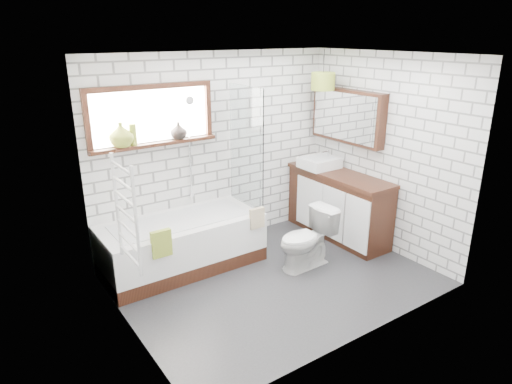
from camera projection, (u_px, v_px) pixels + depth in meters
floor at (275, 280)px, 5.29m from camera, size 3.40×2.60×0.01m
ceiling at (279, 54)px, 4.46m from camera, size 3.40×2.60×0.01m
wall_back at (216, 152)px, 5.89m from camera, size 3.40×0.01×2.50m
wall_front at (370, 215)px, 3.86m from camera, size 3.40×0.01×2.50m
wall_left at (121, 210)px, 3.96m from camera, size 0.01×2.60×2.50m
wall_right at (384, 154)px, 5.79m from camera, size 0.01×2.60×2.50m
window at (152, 116)px, 5.22m from camera, size 1.52×0.16×0.68m
towel_radiator at (126, 214)px, 4.00m from camera, size 0.06×0.52×1.00m
mirror_cabinet at (347, 116)px, 6.07m from camera, size 0.16×1.20×0.70m
shower_riser at (190, 149)px, 5.61m from camera, size 0.02×0.02×1.30m
bathtub at (182, 244)px, 5.48m from camera, size 1.90×0.84×0.61m
shower_screen at (246, 147)px, 5.62m from camera, size 0.02×0.72×1.50m
towel_green at (161, 244)px, 4.83m from camera, size 0.22×0.06×0.30m
towel_beige at (257, 218)px, 5.48m from camera, size 0.19×0.05×0.25m
vanity at (338, 205)px, 6.29m from camera, size 0.52×1.60×0.92m
basin at (319, 163)px, 6.36m from camera, size 0.49×0.43×0.14m
tap at (328, 156)px, 6.42m from camera, size 0.04×0.04×0.18m
toilet at (306, 239)px, 5.46m from camera, size 0.43×0.73×0.73m
vase_olive at (121, 136)px, 5.05m from camera, size 0.30×0.30×0.28m
vase_dark at (179, 132)px, 5.43m from camera, size 0.24×0.24×0.20m
bottle at (133, 137)px, 5.13m from camera, size 0.08×0.08×0.24m
pendant at (323, 81)px, 5.97m from camera, size 0.31×0.31×0.23m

